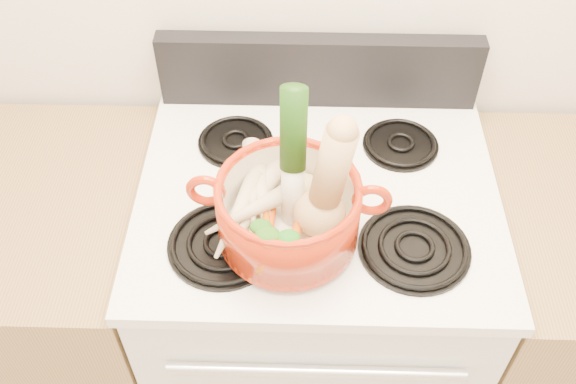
{
  "coord_description": "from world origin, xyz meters",
  "views": [
    {
      "loc": [
        -0.04,
        0.46,
        1.97
      ],
      "look_at": [
        -0.06,
        1.24,
        1.11
      ],
      "focal_mm": 40.0,
      "sensor_mm": 36.0,
      "label": 1
    }
  ],
  "objects_px": {
    "stove_body": "(312,311)",
    "leek": "(293,158)",
    "squash": "(322,183)",
    "dutch_oven": "(288,211)"
  },
  "relations": [
    {
      "from": "squash",
      "to": "dutch_oven",
      "type": "bearing_deg",
      "value": 177.53
    },
    {
      "from": "squash",
      "to": "leek",
      "type": "relative_size",
      "value": 0.81
    },
    {
      "from": "stove_body",
      "to": "leek",
      "type": "xyz_separation_m",
      "value": [
        -0.05,
        -0.11,
        0.69
      ]
    },
    {
      "from": "dutch_oven",
      "to": "leek",
      "type": "bearing_deg",
      "value": 76.34
    },
    {
      "from": "leek",
      "to": "stove_body",
      "type": "bearing_deg",
      "value": 69.14
    },
    {
      "from": "squash",
      "to": "stove_body",
      "type": "bearing_deg",
      "value": 93.16
    },
    {
      "from": "leek",
      "to": "dutch_oven",
      "type": "bearing_deg",
      "value": -102.41
    },
    {
      "from": "stove_body",
      "to": "leek",
      "type": "distance_m",
      "value": 0.71
    },
    {
      "from": "stove_body",
      "to": "dutch_oven",
      "type": "xyz_separation_m",
      "value": [
        -0.06,
        -0.14,
        0.58
      ]
    },
    {
      "from": "stove_body",
      "to": "squash",
      "type": "height_order",
      "value": "squash"
    }
  ]
}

